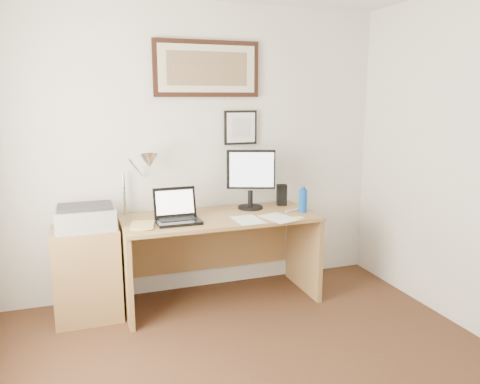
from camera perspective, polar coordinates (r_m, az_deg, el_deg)
name	(u,v)px	position (r m, az deg, el deg)	size (l,w,h in m)	color
wall_back	(191,152)	(4.10, -6.03, 4.93)	(3.50, 0.02, 2.50)	silver
side_cabinet	(87,273)	(3.89, -18.10, -9.40)	(0.50, 0.40, 0.73)	olive
water_bottle	(303,201)	(4.01, 7.69, -1.08)	(0.07, 0.07, 0.20)	#0D46B2
bottle_cap	(303,188)	(3.99, 7.73, 0.45)	(0.04, 0.04, 0.02)	#0D46B2
speaker	(282,195)	(4.25, 5.11, -0.35)	(0.08, 0.07, 0.19)	black
paper_sheet_a	(247,220)	(3.75, 0.92, -3.42)	(0.20, 0.29, 0.00)	white
paper_sheet_b	(279,218)	(3.81, 4.74, -3.16)	(0.21, 0.30, 0.00)	white
sticky_pad	(299,218)	(3.81, 7.15, -3.15)	(0.08, 0.08, 0.01)	#EAD66E
marker_pen	(292,211)	(4.05, 6.33, -2.26)	(0.02, 0.02, 0.14)	silver
book	(131,226)	(3.64, -13.20, -4.05)	(0.17, 0.24, 0.02)	tan
desk	(217,240)	(4.02, -2.78, -5.88)	(1.60, 0.70, 0.75)	olive
laptop	(177,214)	(3.72, -7.67, -2.72)	(0.34, 0.29, 0.26)	black
lcd_monitor	(251,176)	(4.06, 1.32, 1.93)	(0.41, 0.22, 0.52)	black
printer	(86,217)	(3.76, -18.29, -2.92)	(0.44, 0.34, 0.18)	#A0A0A3
desk_lamp	(147,164)	(3.85, -11.29, 3.40)	(0.29, 0.27, 0.53)	silver
picture_large	(207,69)	(4.09, -4.03, 14.76)	(0.92, 0.04, 0.47)	black
picture_small	(241,128)	(4.18, 0.07, 7.87)	(0.30, 0.03, 0.30)	black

